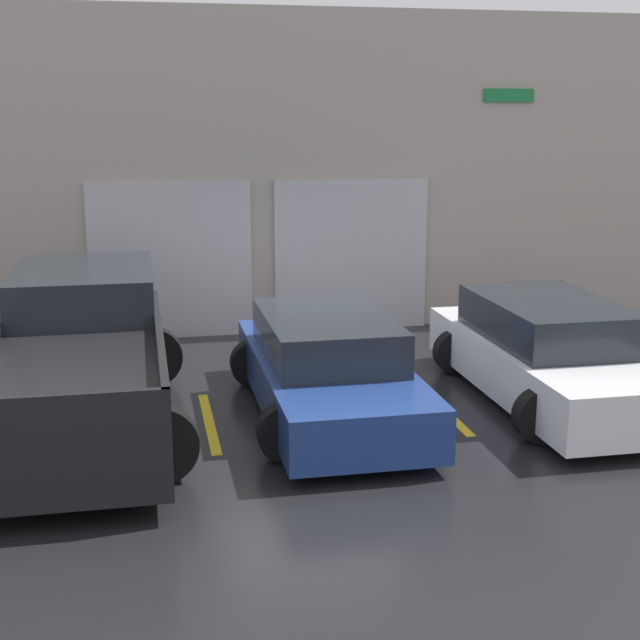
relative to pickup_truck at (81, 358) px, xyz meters
name	(u,v)px	position (x,y,z in m)	size (l,w,h in m)	color
ground_plane	(307,382)	(2.96, 1.11, -0.82)	(28.00, 28.00, 0.00)	black
shophouse_building	(271,176)	(2.96, 4.41, 1.83)	(14.82, 0.68, 5.35)	#9E9389
pickup_truck	(81,358)	(0.00, 0.00, 0.00)	(2.51, 5.48, 1.71)	black
sedan_white	(550,354)	(5.92, -0.25, -0.20)	(2.19, 4.55, 1.32)	white
sedan_side	(327,368)	(2.96, -0.25, -0.23)	(2.15, 4.47, 1.25)	navy
parking_stripe_left	(209,422)	(1.48, -0.28, -0.81)	(0.12, 2.20, 0.01)	gold
parking_stripe_centre	(441,407)	(4.44, -0.28, -0.81)	(0.12, 2.20, 0.01)	gold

